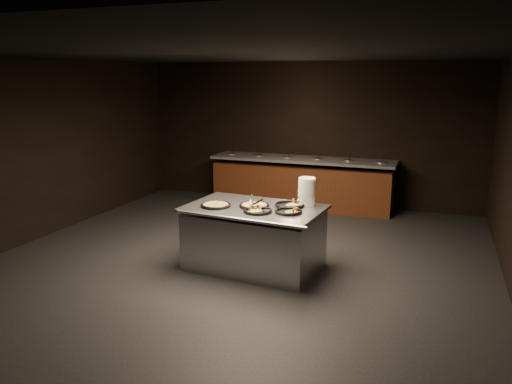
{
  "coord_description": "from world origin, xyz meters",
  "views": [
    {
      "loc": [
        2.56,
        -6.04,
        2.58
      ],
      "look_at": [
        0.22,
        0.3,
        1.03
      ],
      "focal_mm": 35.0,
      "sensor_mm": 36.0,
      "label": 1
    }
  ],
  "objects_px": {
    "plate_stack": "(307,192)",
    "pan_veggie_whole": "(216,205)",
    "serving_counter": "(254,239)",
    "pan_cheese_whole": "(254,205)"
  },
  "relations": [
    {
      "from": "plate_stack",
      "to": "pan_cheese_whole",
      "type": "height_order",
      "value": "plate_stack"
    },
    {
      "from": "pan_veggie_whole",
      "to": "serving_counter",
      "type": "bearing_deg",
      "value": 17.55
    },
    {
      "from": "plate_stack",
      "to": "pan_veggie_whole",
      "type": "height_order",
      "value": "plate_stack"
    },
    {
      "from": "serving_counter",
      "to": "plate_stack",
      "type": "distance_m",
      "value": 0.97
    },
    {
      "from": "plate_stack",
      "to": "pan_cheese_whole",
      "type": "xyz_separation_m",
      "value": [
        -0.64,
        -0.35,
        -0.17
      ]
    },
    {
      "from": "pan_veggie_whole",
      "to": "pan_cheese_whole",
      "type": "distance_m",
      "value": 0.52
    },
    {
      "from": "pan_cheese_whole",
      "to": "serving_counter",
      "type": "bearing_deg",
      "value": -157.48
    },
    {
      "from": "serving_counter",
      "to": "pan_veggie_whole",
      "type": "relative_size",
      "value": 4.66
    },
    {
      "from": "plate_stack",
      "to": "pan_veggie_whole",
      "type": "bearing_deg",
      "value": -156.02
    },
    {
      "from": "plate_stack",
      "to": "pan_veggie_whole",
      "type": "xyz_separation_m",
      "value": [
        -1.14,
        -0.51,
        -0.17
      ]
    }
  ]
}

